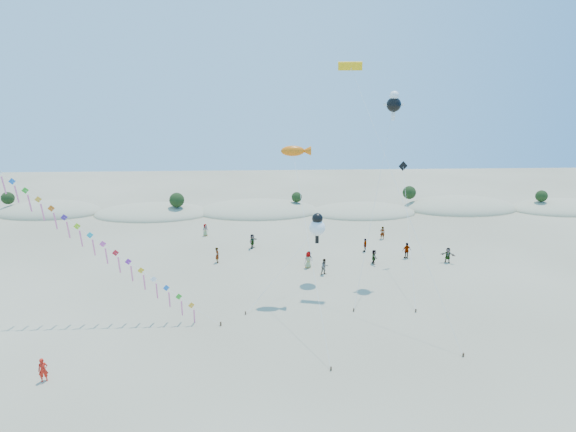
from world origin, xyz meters
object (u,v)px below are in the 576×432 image
at_px(flyer_foreground, 43,370).
at_px(kite_train, 60,216).
at_px(fish_kite, 296,152).
at_px(parafoil_kite, 352,71).

bearing_deg(flyer_foreground, kite_train, 76.64).
distance_m(fish_kite, parafoil_kite, 9.15).
height_order(kite_train, parafoil_kite, parafoil_kite).
bearing_deg(kite_train, flyer_foreground, -80.09).
bearing_deg(kite_train, fish_kite, 11.53).
xyz_separation_m(kite_train, parafoil_kite, (25.00, 6.87, 11.45)).
bearing_deg(kite_train, parafoil_kite, 15.37).
xyz_separation_m(kite_train, fish_kite, (19.70, 4.02, 4.56)).
relative_size(fish_kite, flyer_foreground, 8.35).
xyz_separation_m(parafoil_kite, flyer_foreground, (-23.34, -16.40, -19.69)).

